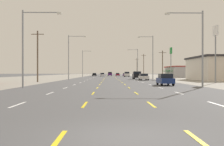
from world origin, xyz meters
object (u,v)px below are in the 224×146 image
(sedan_far_left_farther, at_px, (94,75))
(suv_far_right_mid, at_px, (137,75))
(pole_sign_right_row_1, at_px, (216,41))
(streetlight_right_row_2, at_px, (137,61))
(sedan_far_right_distant_a, at_px, (125,74))
(streetlight_left_row_0, at_px, (27,42))
(suv_far_right_midfar, at_px, (127,74))
(sedan_inner_right_farthest, at_px, (118,74))
(hatchback_far_right_nearest, at_px, (165,79))
(streetlight_right_row_1, at_px, (151,55))
(streetlight_left_row_2, at_px, (83,62))
(hatchback_inner_left_far, at_px, (102,75))
(streetlight_left_row_1, at_px, (70,54))
(suv_center_turn_distant_b, at_px, (110,74))
(streetlight_right_row_0, at_px, (198,42))
(sedan_far_right_near, at_px, (144,77))
(pole_sign_right_row_2, at_px, (171,56))

(sedan_far_left_farther, bearing_deg, suv_far_right_mid, -75.54)
(pole_sign_right_row_1, relative_size, streetlight_right_row_2, 0.90)
(sedan_far_right_distant_a, xyz_separation_m, streetlight_left_row_0, (-16.83, -95.86, 4.38))
(sedan_far_right_distant_a, distance_m, streetlight_left_row_0, 97.43)
(suv_far_right_midfar, distance_m, sedan_inner_right_farthest, 18.93)
(hatchback_far_right_nearest, relative_size, streetlight_right_row_1, 0.37)
(sedan_far_right_distant_a, relative_size, streetlight_left_row_0, 0.52)
(pole_sign_right_row_1, distance_m, streetlight_right_row_1, 21.87)
(hatchback_far_right_nearest, relative_size, streetlight_left_row_2, 0.40)
(hatchback_inner_left_far, relative_size, sedan_inner_right_farthest, 0.87)
(hatchback_far_right_nearest, height_order, suv_far_right_mid, suv_far_right_mid)
(streetlight_left_row_1, bearing_deg, streetlight_left_row_0, -89.82)
(hatchback_inner_left_far, relative_size, pole_sign_right_row_1, 0.42)
(streetlight_left_row_1, relative_size, streetlight_right_row_2, 1.03)
(hatchback_far_right_nearest, xyz_separation_m, pole_sign_right_row_1, (9.88, 7.83, 6.07))
(streetlight_left_row_1, relative_size, streetlight_right_row_1, 1.01)
(sedan_inner_right_farthest, height_order, sedan_far_right_distant_a, same)
(suv_far_right_mid, bearing_deg, streetlight_left_row_2, 120.01)
(hatchback_inner_left_far, distance_m, streetlight_left_row_2, 18.33)
(sedan_far_right_distant_a, bearing_deg, hatchback_far_right_nearest, -90.15)
(pole_sign_right_row_1, xyz_separation_m, streetlight_right_row_1, (-7.02, 20.69, -0.83))
(sedan_inner_right_farthest, relative_size, streetlight_left_row_2, 0.46)
(suv_far_right_midfar, bearing_deg, hatchback_far_right_nearest, -89.86)
(streetlight_right_row_1, distance_m, streetlight_left_row_2, 38.75)
(sedan_far_left_farther, xyz_separation_m, streetlight_right_row_1, (16.94, -58.54, 5.26))
(sedan_inner_right_farthest, distance_m, suv_center_turn_distant_b, 6.00)
(suv_far_right_mid, bearing_deg, hatchback_inner_left_far, 102.54)
(hatchback_far_right_nearest, bearing_deg, streetlight_right_row_1, 84.27)
(sedan_far_left_farther, height_order, sedan_inner_right_farthest, same)
(suv_center_turn_distant_b, xyz_separation_m, streetlight_right_row_0, (9.54, -99.11, 4.10))
(suv_far_right_midfar, distance_m, hatchback_inner_left_far, 12.56)
(suv_far_right_midfar, relative_size, streetlight_right_row_0, 0.56)
(streetlight_right_row_0, distance_m, streetlight_left_row_2, 69.56)
(sedan_far_right_near, bearing_deg, sedan_far_right_distant_a, 89.99)
(sedan_far_right_near, distance_m, suv_far_right_mid, 10.15)
(streetlight_right_row_0, bearing_deg, streetlight_left_row_0, -180.00)
(streetlight_right_row_2, bearing_deg, suv_far_right_midfar, 108.71)
(sedan_far_left_farther, bearing_deg, streetlight_right_row_1, -73.86)
(sedan_inner_right_farthest, bearing_deg, streetlight_left_row_2, -116.18)
(streetlight_right_row_0, bearing_deg, pole_sign_right_row_2, 81.07)
(suv_far_right_mid, bearing_deg, sedan_inner_right_farthest, 93.13)
(streetlight_left_row_0, distance_m, streetlight_left_row_1, 33.40)
(sedan_far_right_near, relative_size, streetlight_left_row_0, 0.52)
(sedan_far_left_farther, distance_m, streetlight_left_row_1, 58.85)
(sedan_far_right_distant_a, xyz_separation_m, pole_sign_right_row_2, (8.42, -57.88, 5.28))
(sedan_inner_right_farthest, height_order, streetlight_right_row_2, streetlight_right_row_2)
(sedan_far_right_distant_a, bearing_deg, streetlight_right_row_1, -87.60)
(hatchback_far_right_nearest, bearing_deg, streetlight_right_row_2, 87.38)
(suv_far_right_midfar, height_order, streetlight_right_row_1, streetlight_right_row_1)
(sedan_inner_right_farthest, distance_m, streetlight_left_row_1, 62.63)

